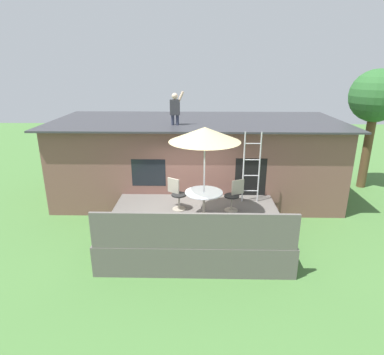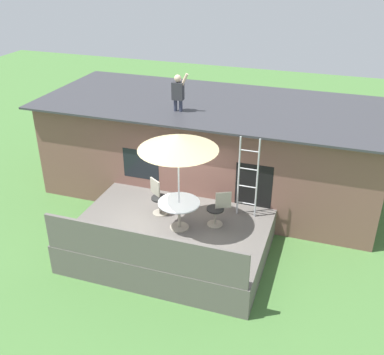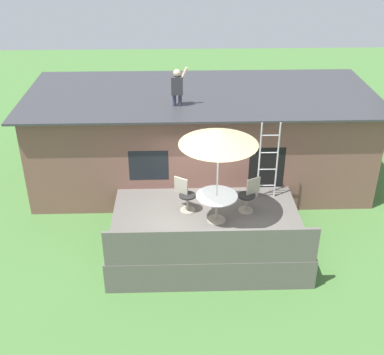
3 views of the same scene
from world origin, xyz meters
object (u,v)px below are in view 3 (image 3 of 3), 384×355
at_px(patio_table, 217,201).
at_px(step_ladder, 268,161).
at_px(patio_chair_right, 249,195).
at_px(patio_umbrella, 219,137).
at_px(patio_chair_left, 185,195).
at_px(person_figure, 177,85).

xyz_separation_m(patio_table, step_ladder, (1.45, 1.14, 0.51)).
bearing_deg(patio_chair_right, step_ladder, -158.26).
bearing_deg(patio_table, patio_umbrella, 0.00).
relative_size(patio_umbrella, step_ladder, 1.15).
bearing_deg(patio_chair_right, patio_table, 0.00).
bearing_deg(patio_chair_left, step_ladder, 49.19).
relative_size(patio_table, step_ladder, 0.47).
bearing_deg(step_ladder, patio_table, -141.88).
relative_size(patio_umbrella, patio_chair_right, 2.76).
bearing_deg(patio_umbrella, step_ladder, 38.12).
bearing_deg(person_figure, patio_umbrella, -69.91).
bearing_deg(patio_umbrella, patio_chair_left, 146.06).
height_order(step_ladder, patio_chair_right, step_ladder).
xyz_separation_m(step_ladder, person_figure, (-2.39, 1.45, 1.65)).
bearing_deg(patio_chair_left, patio_table, 0.00).
bearing_deg(step_ladder, patio_chair_left, -164.75).
xyz_separation_m(step_ladder, patio_chair_right, (-0.57, -0.67, -0.64)).
relative_size(patio_umbrella, patio_chair_left, 2.76).
bearing_deg(person_figure, patio_chair_left, -85.55).
height_order(patio_chair_left, patio_chair_right, same).
bearing_deg(patio_chair_left, patio_umbrella, 0.00).
xyz_separation_m(patio_umbrella, step_ladder, (1.45, 1.14, -1.25)).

